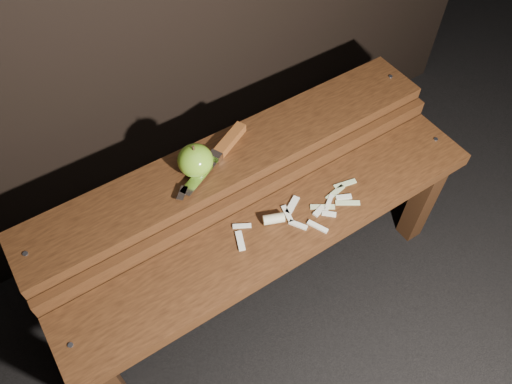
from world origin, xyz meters
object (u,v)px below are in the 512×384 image
bench_rear_tier (235,174)px  knife (223,149)px  bench_front_tier (281,244)px  apple (195,161)px

bench_rear_tier → knife: (-0.02, 0.02, 0.10)m
knife → bench_front_tier: bearing=-85.2°
bench_front_tier → knife: size_ratio=4.37×
bench_rear_tier → knife: 0.10m
knife → apple: bearing=-167.8°
bench_front_tier → bench_rear_tier: bench_rear_tier is taller
bench_rear_tier → apple: (-0.11, 0.00, 0.13)m
bench_front_tier → knife: bearing=94.8°
apple → knife: apple is taller
bench_rear_tier → apple: 0.17m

